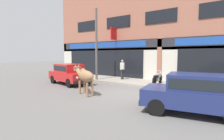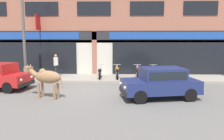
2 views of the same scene
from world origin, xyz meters
name	(u,v)px [view 1 (image 1 of 2)]	position (x,y,z in m)	size (l,w,h in m)	color
ground_plane	(125,93)	(0.00, 0.00, 0.00)	(90.00, 90.00, 0.00)	#605E5B
sidewalk	(152,83)	(0.00, 3.64, 0.06)	(19.00, 2.88, 0.13)	gray
shop_building	(161,31)	(0.00, 5.34, 3.98)	(23.00, 1.40, 8.39)	#9E604C
cow	(85,76)	(-1.58, -1.52, 1.01)	(2.08, 0.99, 1.61)	#936B47
car_0	(195,92)	(3.80, -1.44, 0.81)	(3.80, 2.21, 1.46)	black
car_1	(69,73)	(-4.91, 0.24, 0.81)	(3.79, 2.19, 1.46)	black
motorcycle_0	(157,78)	(0.54, 3.35, 0.52)	(0.52, 1.81, 0.88)	black
motorcycle_1	(175,80)	(1.74, 3.29, 0.52)	(0.52, 1.81, 0.88)	black
motorcycle_2	(199,82)	(3.13, 3.30, 0.52)	(0.52, 1.81, 0.88)	black
motorcycle_3	(224,84)	(4.40, 3.32, 0.52)	(0.57, 1.80, 0.88)	black
pedestrian	(122,67)	(-2.61, 3.78, 1.11)	(0.32, 0.49, 1.60)	#2D2D33
utility_pole	(96,44)	(-4.26, 2.50, 2.95)	(0.18, 0.18, 5.65)	#595651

